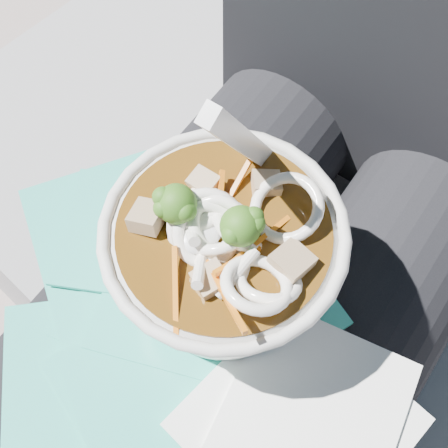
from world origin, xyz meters
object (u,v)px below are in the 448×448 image
Objects in this scene: stone_ledge at (287,320)px; plastic_bag at (174,317)px; lap at (231,336)px; person_body at (286,253)px; udon_bowl at (224,254)px.

stone_ledge is 2.93× the size of plastic_bag.
stone_ledge is 0.45m from plastic_bag.
lap is at bearing 48.92° from plastic_bag.
lap is 1.41× the size of plastic_bag.
person_body is 0.16m from udon_bowl.
person_body reaches higher than lap.
plastic_bag reaches higher than stone_ledge.
person_body is at bearing -90.00° from stone_ledge.
person_body is (0.00, -0.06, 0.34)m from stone_ledge.
udon_bowl is at bearing 65.65° from plastic_bag.
plastic_bag is at bearing -99.65° from stone_ledge.
person_body is at bearing 90.00° from lap.
person_body reaches higher than udon_bowl.
udon_bowl reaches higher than stone_ledge.
stone_ledge is 0.34m from person_body.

